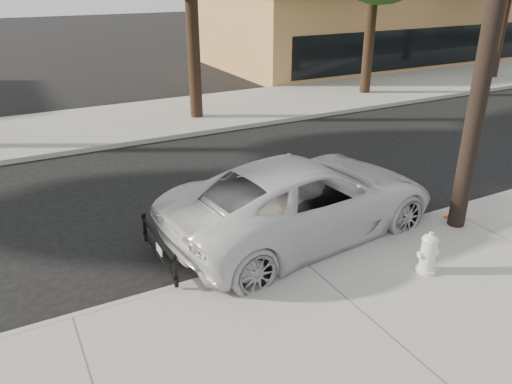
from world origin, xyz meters
The scene contains 8 objects.
ground centered at (0.00, 0.00, 0.00)m, with size 120.00×120.00×0.00m, color black.
near_sidewalk centered at (0.00, -4.30, 0.07)m, with size 90.00×4.40×0.15m, color gray.
far_sidewalk centered at (0.00, 8.50, 0.07)m, with size 90.00×5.00×0.15m, color gray.
curb_near centered at (0.00, -2.10, 0.07)m, with size 90.00×0.12×0.16m, color #9E9B93.
building_main centered at (16.00, 16.00, 2.00)m, with size 18.00×10.00×4.00m, color #AF7E49.
police_cruiser centered at (0.70, -1.32, 0.81)m, with size 2.68×5.81×1.61m, color silver.
fire_hydrant centered at (1.71, -3.72, 0.50)m, with size 0.39×0.35×0.73m.
traffic_cone centered at (3.79, -2.50, 0.45)m, with size 0.33×0.33×0.62m.
Camera 1 is at (-4.42, -8.92, 4.97)m, focal length 35.00 mm.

